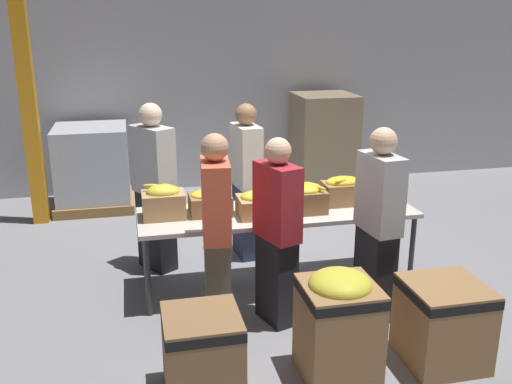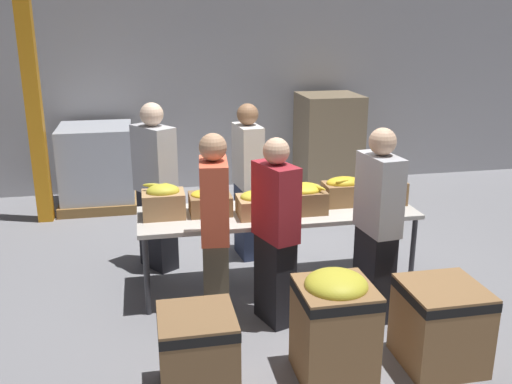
# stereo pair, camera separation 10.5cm
# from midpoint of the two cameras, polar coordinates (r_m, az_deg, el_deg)

# --- Properties ---
(ground_plane) EXTENTS (30.00, 30.00, 0.00)m
(ground_plane) POSITION_cam_midpoint_polar(r_m,az_deg,el_deg) (5.68, 1.55, -9.23)
(ground_plane) COLOR gray
(wall_back) EXTENTS (16.00, 0.08, 4.00)m
(wall_back) POSITION_cam_midpoint_polar(r_m,az_deg,el_deg) (8.59, -4.27, 13.65)
(wall_back) COLOR #A8A8AD
(wall_back) RESTS_ON ground_plane
(sorting_table) EXTENTS (2.61, 0.78, 0.77)m
(sorting_table) POSITION_cam_midpoint_polar(r_m,az_deg,el_deg) (5.40, 1.61, -2.41)
(sorting_table) COLOR beige
(sorting_table) RESTS_ON ground_plane
(banana_box_0) EXTENTS (0.38, 0.29, 0.31)m
(banana_box_0) POSITION_cam_midpoint_polar(r_m,az_deg,el_deg) (5.24, -9.81, -0.94)
(banana_box_0) COLOR tan
(banana_box_0) RESTS_ON sorting_table
(banana_box_1) EXTENTS (0.38, 0.32, 0.25)m
(banana_box_1) POSITION_cam_midpoint_polar(r_m,az_deg,el_deg) (5.29, -5.17, -0.96)
(banana_box_1) COLOR olive
(banana_box_1) RESTS_ON sorting_table
(banana_box_2) EXTENTS (0.38, 0.33, 0.24)m
(banana_box_2) POSITION_cam_midpoint_polar(r_m,az_deg,el_deg) (5.21, -0.28, -1.15)
(banana_box_2) COLOR tan
(banana_box_2) RESTS_ON sorting_table
(banana_box_3) EXTENTS (0.38, 0.34, 0.27)m
(banana_box_3) POSITION_cam_midpoint_polar(r_m,az_deg,el_deg) (5.35, 4.24, -0.51)
(banana_box_3) COLOR olive
(banana_box_3) RESTS_ON sorting_table
(banana_box_4) EXTENTS (0.38, 0.27, 0.28)m
(banana_box_4) POSITION_cam_midpoint_polar(r_m,az_deg,el_deg) (5.59, 8.13, 0.21)
(banana_box_4) COLOR olive
(banana_box_4) RESTS_ON sorting_table
(banana_box_5) EXTENTS (0.38, 0.34, 0.30)m
(banana_box_5) POSITION_cam_midpoint_polar(r_m,az_deg,el_deg) (5.72, 12.05, 0.43)
(banana_box_5) COLOR olive
(banana_box_5) RESTS_ON sorting_table
(volunteer_0) EXTENTS (0.27, 0.46, 1.66)m
(volunteer_0) POSITION_cam_midpoint_polar(r_m,az_deg,el_deg) (4.68, -4.61, -4.19)
(volunteer_0) COLOR #6B604C
(volunteer_0) RESTS_ON ground_plane
(volunteer_1) EXTENTS (0.34, 0.48, 1.61)m
(volunteer_1) POSITION_cam_midpoint_polar(r_m,az_deg,el_deg) (4.73, 1.47, -4.19)
(volunteer_1) COLOR black
(volunteer_1) RESTS_ON ground_plane
(volunteer_2) EXTENTS (0.28, 0.47, 1.67)m
(volunteer_2) POSITION_cam_midpoint_polar(r_m,az_deg,el_deg) (6.05, -1.47, 0.94)
(volunteer_2) COLOR #2D3856
(volunteer_2) RESTS_ON ground_plane
(volunteer_3) EXTENTS (0.27, 0.47, 1.68)m
(volunteer_3) POSITION_cam_midpoint_polar(r_m,az_deg,el_deg) (4.91, 11.48, -3.35)
(volunteer_3) COLOR black
(volunteer_3) RESTS_ON ground_plane
(volunteer_4) EXTENTS (0.45, 0.51, 1.73)m
(volunteer_4) POSITION_cam_midpoint_polar(r_m,az_deg,el_deg) (5.84, -10.64, 0.31)
(volunteer_4) COLOR black
(volunteer_4) RESTS_ON ground_plane
(donation_bin_0) EXTENTS (0.53, 0.53, 0.61)m
(donation_bin_0) POSITION_cam_midpoint_polar(r_m,az_deg,el_deg) (4.07, -6.15, -15.57)
(donation_bin_0) COLOR olive
(donation_bin_0) RESTS_ON ground_plane
(donation_bin_1) EXTENTS (0.53, 0.53, 0.82)m
(donation_bin_1) POSITION_cam_midpoint_polar(r_m,az_deg,el_deg) (4.21, 7.51, -12.72)
(donation_bin_1) COLOR olive
(donation_bin_1) RESTS_ON ground_plane
(donation_bin_2) EXTENTS (0.57, 0.57, 0.64)m
(donation_bin_2) POSITION_cam_midpoint_polar(r_m,az_deg,el_deg) (4.58, 17.56, -12.11)
(donation_bin_2) COLOR olive
(donation_bin_2) RESTS_ON ground_plane
(support_pillar) EXTENTS (0.18, 0.18, 4.00)m
(support_pillar) POSITION_cam_midpoint_polar(r_m,az_deg,el_deg) (7.45, -22.60, 11.88)
(support_pillar) COLOR orange
(support_pillar) RESTS_ON ground_plane
(pallet_stack_0) EXTENTS (1.04, 1.04, 1.11)m
(pallet_stack_0) POSITION_cam_midpoint_polar(r_m,az_deg,el_deg) (8.09, -16.36, 2.33)
(pallet_stack_0) COLOR olive
(pallet_stack_0) RESTS_ON ground_plane
(pallet_stack_1) EXTENTS (0.92, 0.92, 1.45)m
(pallet_stack_1) POSITION_cam_midpoint_polar(r_m,az_deg,el_deg) (8.51, 6.40, 4.79)
(pallet_stack_1) COLOR olive
(pallet_stack_1) RESTS_ON ground_plane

